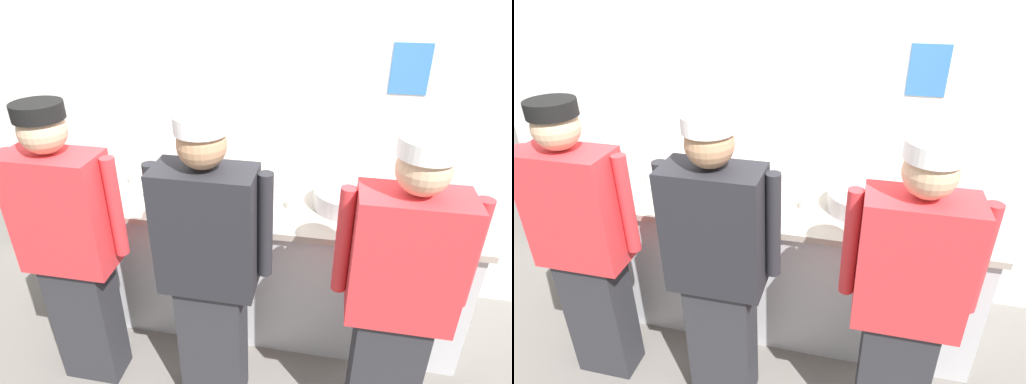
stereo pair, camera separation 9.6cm
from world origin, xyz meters
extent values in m
plane|color=slate|center=(0.00, 0.00, 0.00)|extent=(9.00, 9.00, 0.00)
cube|color=white|center=(0.00, 0.87, 1.34)|extent=(4.25, 0.10, 2.68)
cube|color=#3370B7|center=(0.91, 0.81, 1.64)|extent=(0.23, 0.01, 0.30)
cube|color=silver|center=(0.00, 0.38, 0.43)|extent=(2.66, 0.66, 0.87)
cube|color=#A8A093|center=(0.00, 0.38, 0.89)|extent=(2.71, 0.72, 0.04)
cube|color=#2D2D33|center=(-0.79, -0.29, 0.40)|extent=(0.33, 0.20, 0.79)
cube|color=red|center=(-0.79, -0.29, 1.11)|extent=(0.46, 0.24, 0.63)
cylinder|color=red|center=(-1.06, -0.25, 1.14)|extent=(0.07, 0.07, 0.53)
cylinder|color=red|center=(-0.53, -0.25, 1.14)|extent=(0.07, 0.07, 0.53)
sphere|color=tan|center=(-0.79, -0.29, 1.53)|extent=(0.21, 0.21, 0.21)
cylinder|color=black|center=(-0.79, -0.29, 1.62)|extent=(0.23, 0.23, 0.08)
cube|color=#2D2D33|center=(-0.04, -0.31, 0.40)|extent=(0.33, 0.20, 0.79)
cube|color=#232328|center=(-0.04, -0.31, 1.10)|extent=(0.46, 0.24, 0.63)
cylinder|color=#232328|center=(-0.31, -0.27, 1.14)|extent=(0.07, 0.07, 0.53)
cylinder|color=#232328|center=(0.22, -0.27, 1.14)|extent=(0.07, 0.07, 0.53)
sphere|color=tan|center=(-0.04, -0.31, 1.53)|extent=(0.21, 0.21, 0.21)
cylinder|color=white|center=(-0.04, -0.31, 1.62)|extent=(0.23, 0.23, 0.08)
cube|color=#2D2D33|center=(0.84, -0.34, 0.39)|extent=(0.33, 0.20, 0.78)
cube|color=red|center=(0.84, -0.34, 1.09)|extent=(0.46, 0.24, 0.62)
cylinder|color=red|center=(0.57, -0.30, 1.12)|extent=(0.07, 0.07, 0.53)
cylinder|color=red|center=(1.10, -0.30, 1.12)|extent=(0.07, 0.07, 0.53)
sphere|color=tan|center=(0.84, -0.34, 1.51)|extent=(0.21, 0.21, 0.21)
cylinder|color=white|center=(0.84, -0.34, 1.60)|extent=(0.22, 0.22, 0.07)
cylinder|color=white|center=(0.06, 0.53, 0.91)|extent=(0.20, 0.20, 0.01)
cylinder|color=white|center=(0.06, 0.53, 0.92)|extent=(0.20, 0.20, 0.01)
cylinder|color=white|center=(0.06, 0.53, 0.94)|extent=(0.20, 0.20, 0.01)
cylinder|color=white|center=(0.06, 0.53, 0.95)|extent=(0.20, 0.20, 0.01)
cylinder|color=white|center=(0.06, 0.53, 0.96)|extent=(0.20, 0.20, 0.01)
cylinder|color=white|center=(0.06, 0.53, 0.97)|extent=(0.20, 0.20, 0.01)
cylinder|color=white|center=(0.92, 0.23, 0.91)|extent=(0.24, 0.24, 0.01)
cylinder|color=white|center=(0.92, 0.23, 0.92)|extent=(0.24, 0.24, 0.01)
cylinder|color=white|center=(0.92, 0.23, 0.94)|extent=(0.24, 0.24, 0.01)
cylinder|color=white|center=(0.92, 0.23, 0.95)|extent=(0.24, 0.24, 0.01)
cylinder|color=white|center=(0.92, 0.23, 0.96)|extent=(0.24, 0.24, 0.01)
cylinder|color=#B7BABF|center=(0.60, 0.39, 0.96)|extent=(0.39, 0.39, 0.11)
cube|color=#B7BABF|center=(-0.45, 0.43, 0.92)|extent=(0.43, 0.31, 0.02)
cylinder|color=#E5E066|center=(-1.13, 0.41, 0.98)|extent=(0.06, 0.06, 0.15)
cone|color=#E5E066|center=(-1.13, 0.41, 1.07)|extent=(0.05, 0.05, 0.04)
cylinder|color=#E5E066|center=(0.03, 0.29, 0.98)|extent=(0.05, 0.05, 0.16)
cone|color=#E5E066|center=(0.03, 0.29, 1.08)|extent=(0.05, 0.05, 0.04)
cylinder|color=white|center=(0.29, 0.33, 0.93)|extent=(0.09, 0.09, 0.04)
cylinder|color=gold|center=(0.29, 0.33, 0.94)|extent=(0.08, 0.08, 0.01)
cylinder|color=white|center=(-0.78, 0.46, 0.93)|extent=(0.08, 0.08, 0.05)
cylinder|color=red|center=(-0.78, 0.46, 0.95)|extent=(0.07, 0.07, 0.01)
cylinder|color=white|center=(0.95, 0.45, 0.96)|extent=(0.09, 0.09, 0.11)
cube|color=#B7BABF|center=(-0.95, 0.31, 0.91)|extent=(0.19, 0.03, 0.01)
cube|color=black|center=(-1.08, 0.31, 0.91)|extent=(0.09, 0.03, 0.02)
camera|label=1|loc=(0.49, -1.90, 2.20)|focal=30.22mm
camera|label=2|loc=(0.58, -1.88, 2.20)|focal=30.22mm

